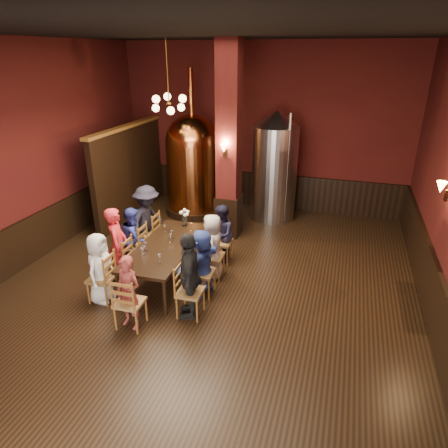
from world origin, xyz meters
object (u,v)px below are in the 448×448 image
(dining_table, at_px, (166,248))
(person_1, at_px, (118,246))
(person_2, at_px, (134,238))
(steel_vessel, at_px, (275,166))
(rose_vase, at_px, (184,215))
(person_0, at_px, (100,268))
(copper_kettle, at_px, (193,163))

(dining_table, height_order, person_1, person_1)
(dining_table, bearing_deg, person_2, 158.78)
(steel_vessel, distance_m, rose_vase, 3.22)
(person_2, distance_m, rose_vase, 1.15)
(person_0, xyz_separation_m, steel_vessel, (2.19, 4.89, 0.77))
(dining_table, xyz_separation_m, person_1, (-0.84, -0.36, 0.09))
(dining_table, bearing_deg, person_1, -158.78)
(dining_table, height_order, person_0, person_0)
(person_1, distance_m, rose_vase, 1.60)
(dining_table, xyz_separation_m, person_2, (-0.86, 0.30, -0.03))
(copper_kettle, bearing_deg, steel_vessel, 6.56)
(person_0, xyz_separation_m, person_2, (-0.05, 1.33, -0.01))
(person_2, bearing_deg, dining_table, -131.56)
(person_1, bearing_deg, steel_vessel, -50.94)
(dining_table, xyz_separation_m, rose_vase, (-0.02, 1.00, 0.31))
(person_2, height_order, copper_kettle, copper_kettle)
(dining_table, distance_m, person_2, 0.91)
(person_1, height_order, steel_vessel, steel_vessel)
(person_0, distance_m, person_2, 1.33)
(person_0, relative_size, person_1, 0.85)
(copper_kettle, height_order, rose_vase, copper_kettle)
(person_0, height_order, person_2, person_0)
(person_0, relative_size, rose_vase, 3.51)
(person_0, bearing_deg, rose_vase, -22.41)
(person_1, height_order, rose_vase, person_1)
(rose_vase, bearing_deg, person_1, -121.03)
(steel_vessel, bearing_deg, dining_table, -109.70)
(person_0, distance_m, rose_vase, 2.21)
(copper_kettle, relative_size, steel_vessel, 1.34)
(person_2, xyz_separation_m, rose_vase, (0.84, 0.70, 0.34))
(person_0, bearing_deg, person_1, 1.11)
(person_0, relative_size, steel_vessel, 0.46)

